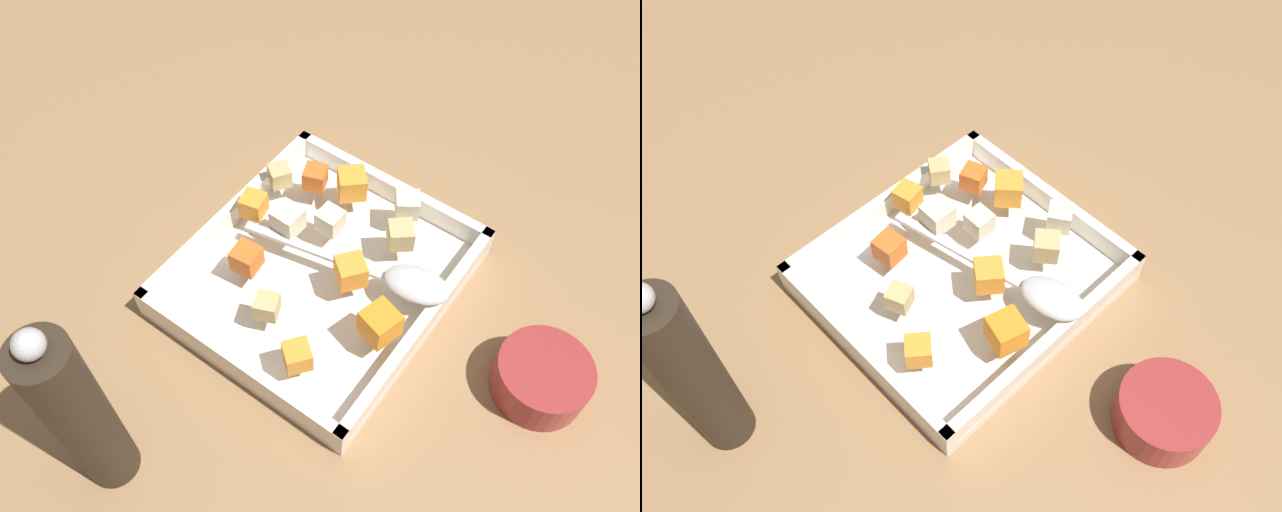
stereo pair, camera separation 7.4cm
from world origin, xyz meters
TOP-DOWN VIEW (x-y plane):
  - ground_plane at (0.00, 0.00)m, footprint 4.00×4.00m
  - baking_dish at (-0.00, 0.00)m, footprint 0.30×0.27m
  - carrot_chunk_near_left at (0.01, 0.10)m, footprint 0.03×0.03m
  - carrot_chunk_far_right at (-0.05, 0.06)m, footprint 0.03×0.03m
  - carrot_chunk_corner_sw at (0.00, -0.04)m, footprint 0.04×0.04m
  - carrot_chunk_mid_right at (-0.11, -0.05)m, footprint 0.04×0.04m
  - carrot_chunk_rim_edge at (-0.04, -0.10)m, footprint 0.04×0.04m
  - carrot_chunk_under_handle at (0.10, 0.03)m, footprint 0.04×0.04m
  - carrot_chunk_corner_nw at (0.09, 0.07)m, footprint 0.03×0.03m
  - potato_chunk_corner_se at (0.11, -0.04)m, footprint 0.04×0.04m
  - potato_chunk_corner_ne at (0.07, -0.06)m, footprint 0.04×0.04m
  - potato_chunk_near_spoon at (0.02, 0.06)m, footprint 0.03×0.03m
  - potato_chunk_back_center at (0.06, 0.11)m, footprint 0.03×0.03m
  - potato_chunk_front_center at (0.04, 0.02)m, footprint 0.03×0.03m
  - potato_chunk_far_left at (-0.08, 0.01)m, footprint 0.03×0.03m
  - serving_spoon at (0.03, -0.09)m, footprint 0.07×0.24m
  - pepper_mill at (-0.29, 0.04)m, footprint 0.05×0.05m
  - small_prep_bowl at (0.03, -0.26)m, footprint 0.10×0.10m

SIDE VIEW (x-z plane):
  - ground_plane at x=0.00m, z-range 0.00..0.00m
  - baking_dish at x=0.00m, z-range -0.01..0.03m
  - small_prep_bowl at x=0.03m, z-range 0.00..0.05m
  - serving_spoon at x=0.03m, z-range 0.04..0.06m
  - potato_chunk_far_left at x=-0.08m, z-range 0.04..0.07m
  - potato_chunk_back_center at x=0.06m, z-range 0.04..0.07m
  - carrot_chunk_corner_nw at x=0.09m, z-range 0.04..0.07m
  - potato_chunk_front_center at x=0.04m, z-range 0.04..0.07m
  - carrot_chunk_near_left at x=0.01m, z-range 0.04..0.07m
  - carrot_chunk_mid_right at x=-0.11m, z-range 0.04..0.07m
  - potato_chunk_corner_se at x=0.11m, z-range 0.04..0.07m
  - potato_chunk_corner_ne at x=0.07m, z-range 0.04..0.07m
  - carrot_chunk_far_right at x=-0.05m, z-range 0.04..0.07m
  - carrot_chunk_corner_sw at x=0.00m, z-range 0.04..0.07m
  - potato_chunk_near_spoon at x=0.02m, z-range 0.04..0.07m
  - carrot_chunk_under_handle at x=0.10m, z-range 0.04..0.07m
  - carrot_chunk_rim_edge at x=-0.04m, z-range 0.04..0.08m
  - pepper_mill at x=-0.29m, z-range -0.01..0.24m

